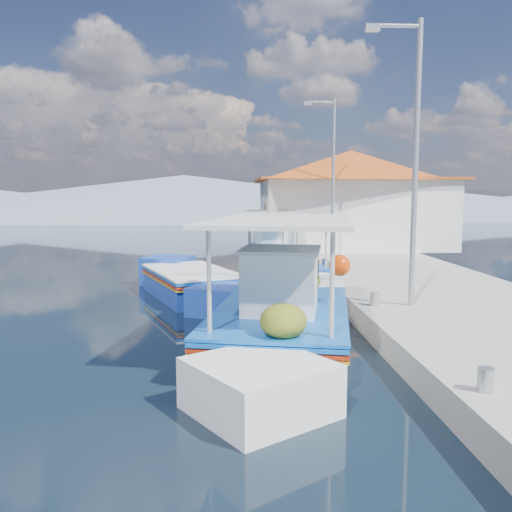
{
  "coord_description": "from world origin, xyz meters",
  "views": [
    {
      "loc": [
        0.68,
        -9.06,
        2.92
      ],
      "look_at": [
        1.34,
        4.55,
        1.3
      ],
      "focal_mm": 36.76,
      "sensor_mm": 36.0,
      "label": 1
    }
  ],
  "objects": [
    {
      "name": "ground",
      "position": [
        0.0,
        0.0,
        0.0
      ],
      "size": [
        160.0,
        160.0,
        0.0
      ],
      "primitive_type": "plane",
      "color": "black",
      "rests_on": "ground"
    },
    {
      "name": "quay",
      "position": [
        5.9,
        6.0,
        0.25
      ],
      "size": [
        5.0,
        44.0,
        0.5
      ],
      "primitive_type": "cube",
      "color": "gray",
      "rests_on": "ground"
    },
    {
      "name": "bollards",
      "position": [
        3.8,
        5.25,
        0.65
      ],
      "size": [
        0.2,
        17.2,
        0.3
      ],
      "color": "#A5A8AD",
      "rests_on": "quay"
    },
    {
      "name": "main_caique",
      "position": [
        1.62,
        0.63,
        0.53
      ],
      "size": [
        3.48,
        8.15,
        2.74
      ],
      "rotation": [
        0.0,
        0.0,
        0.2
      ],
      "color": "white",
      "rests_on": "ground"
    },
    {
      "name": "caique_green_canopy",
      "position": [
        2.65,
        8.01,
        0.33
      ],
      "size": [
        2.56,
        5.83,
        2.23
      ],
      "rotation": [
        0.0,
        0.0,
        -0.21
      ],
      "color": "white",
      "rests_on": "ground"
    },
    {
      "name": "caique_blue_hull",
      "position": [
        -0.43,
        5.76,
        0.32
      ],
      "size": [
        3.52,
        6.07,
        1.17
      ],
      "rotation": [
        0.0,
        0.0,
        -0.39
      ],
      "color": "#1C42AA",
      "rests_on": "ground"
    },
    {
      "name": "caique_far",
      "position": [
        2.34,
        12.69,
        0.46
      ],
      "size": [
        2.55,
        6.97,
        2.46
      ],
      "rotation": [
        0.0,
        0.0,
        0.11
      ],
      "color": "white",
      "rests_on": "ground"
    },
    {
      "name": "harbor_building",
      "position": [
        6.2,
        15.0,
        2.78
      ],
      "size": [
        10.49,
        10.49,
        4.4
      ],
      "color": "white",
      "rests_on": "quay"
    },
    {
      "name": "lamp_post_near",
      "position": [
        4.51,
        2.0,
        3.85
      ],
      "size": [
        1.21,
        0.14,
        6.0
      ],
      "color": "#A5A8AD",
      "rests_on": "quay"
    },
    {
      "name": "lamp_post_far",
      "position": [
        4.51,
        11.0,
        3.85
      ],
      "size": [
        1.21,
        0.14,
        6.0
      ],
      "color": "#A5A8AD",
      "rests_on": "quay"
    },
    {
      "name": "mountain_ridge",
      "position": [
        6.54,
        56.0,
        2.04
      ],
      "size": [
        171.4,
        96.0,
        5.5
      ],
      "color": "slate",
      "rests_on": "ground"
    }
  ]
}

